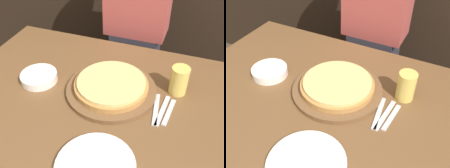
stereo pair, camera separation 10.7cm
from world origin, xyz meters
The scene contains 9 objects.
dining_table centered at (0.00, 0.00, 0.39)m, with size 1.33×0.93×0.77m.
pizza_on_board centered at (0.00, 0.08, 0.80)m, with size 0.37×0.37×0.06m.
beer_glass centered at (0.26, 0.17, 0.84)m, with size 0.07×0.07×0.12m.
dinner_plate centered at (0.08, -0.27, 0.78)m, with size 0.25×0.25×0.02m.
side_bowl centered at (-0.32, 0.05, 0.79)m, with size 0.16×0.16×0.04m.
fork centered at (0.20, 0.04, 0.78)m, with size 0.04×0.17×0.00m.
dinner_knife centered at (0.22, 0.04, 0.78)m, with size 0.03×0.17×0.00m.
spoon centered at (0.25, 0.04, 0.78)m, with size 0.03×0.15×0.00m.
diner_person centered at (-0.05, 0.65, 0.69)m, with size 0.34×0.21×1.38m.
Camera 1 is at (0.28, -0.69, 1.50)m, focal length 42.00 mm.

